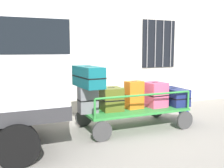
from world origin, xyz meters
name	(u,v)px	position (x,y,z in m)	size (l,w,h in m)	color
ground_plane	(128,132)	(0.00, 0.00, 0.00)	(40.00, 40.00, 0.00)	gray
building_wall	(92,26)	(0.00, 2.33, 2.50)	(12.00, 0.38, 5.00)	silver
luggage_cart	(134,111)	(0.26, 0.25, 0.39)	(2.47, 1.23, 0.47)	#2D8438
cart_railing	(134,93)	(0.26, 0.25, 0.81)	(2.35, 1.09, 0.42)	#2D8438
suitcase_left_bottom	(88,100)	(-0.85, 0.28, 0.75)	(0.41, 0.33, 0.57)	slate
suitcase_left_middle	(88,77)	(-0.85, 0.23, 1.26)	(0.45, 1.02, 0.45)	#0F5960
suitcase_midleft_bottom	(111,99)	(-0.29, 0.28, 0.72)	(0.49, 0.53, 0.52)	#4C5119
suitcase_center_bottom	(134,95)	(0.26, 0.23, 0.79)	(0.43, 0.31, 0.64)	orange
suitcase_midright_bottom	(155,94)	(0.82, 0.23, 0.76)	(0.49, 0.56, 0.59)	#CC4C72
suitcase_right_bottom	(173,96)	(1.38, 0.24, 0.67)	(0.46, 0.87, 0.41)	navy
backpack	(184,112)	(1.76, 0.28, 0.22)	(0.27, 0.22, 0.44)	navy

